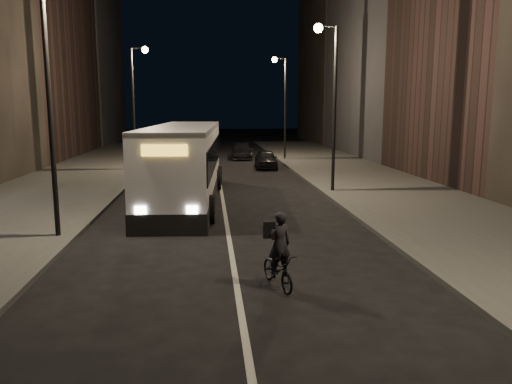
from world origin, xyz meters
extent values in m
plane|color=black|center=(0.00, 0.00, 0.00)|extent=(180.00, 180.00, 0.00)
cube|color=#3A3B38|center=(8.50, 14.00, 0.08)|extent=(7.00, 70.00, 0.16)
cube|color=#3A3B38|center=(-8.50, 14.00, 0.08)|extent=(7.00, 70.00, 0.16)
cube|color=black|center=(16.00, 27.50, 10.50)|extent=(8.00, 61.00, 21.00)
cube|color=black|center=(-16.00, 28.50, 11.00)|extent=(8.00, 61.00, 22.00)
cylinder|color=black|center=(5.60, 12.00, 4.16)|extent=(0.16, 0.16, 8.00)
cube|color=black|center=(5.15, 12.00, 8.16)|extent=(0.90, 0.08, 0.08)
sphere|color=#FFD18C|center=(4.70, 12.00, 8.06)|extent=(0.44, 0.44, 0.44)
cylinder|color=black|center=(5.60, 28.00, 4.16)|extent=(0.16, 0.16, 8.00)
cube|color=black|center=(5.15, 28.00, 8.16)|extent=(0.90, 0.08, 0.08)
sphere|color=#FFD18C|center=(4.70, 28.00, 8.06)|extent=(0.44, 0.44, 0.44)
cylinder|color=black|center=(-5.60, 4.00, 4.16)|extent=(0.16, 0.16, 8.00)
cylinder|color=black|center=(-5.60, 22.00, 4.16)|extent=(0.16, 0.16, 8.00)
cube|color=black|center=(-5.15, 22.00, 8.16)|extent=(0.90, 0.08, 0.08)
sphere|color=#FFD18C|center=(-4.70, 22.00, 8.06)|extent=(0.44, 0.44, 0.44)
cube|color=silver|center=(-1.72, 10.56, 1.72)|extent=(3.40, 13.06, 3.45)
cube|color=black|center=(-1.72, 10.56, 2.21)|extent=(3.46, 12.63, 1.24)
cube|color=silver|center=(-1.72, 10.56, 3.39)|extent=(3.42, 13.06, 0.19)
cube|color=gold|center=(-2.07, 4.11, 2.91)|extent=(1.51, 0.21, 0.38)
cylinder|color=black|center=(-3.31, 6.12, 0.54)|extent=(0.44, 1.10, 1.08)
cylinder|color=black|center=(-0.62, 5.97, 0.54)|extent=(0.44, 1.10, 1.08)
cylinder|color=black|center=(-2.84, 14.72, 0.54)|extent=(0.44, 1.10, 1.08)
cylinder|color=black|center=(-0.15, 14.57, 0.54)|extent=(0.44, 1.10, 1.08)
imported|color=black|center=(0.99, -1.00, 0.43)|extent=(1.01, 1.75, 0.87)
imported|color=black|center=(0.99, -1.20, 1.11)|extent=(0.66, 0.52, 1.59)
imported|color=black|center=(3.45, 22.95, 0.65)|extent=(1.74, 3.90, 1.30)
imported|color=#3F3F42|center=(-3.06, 26.06, 0.70)|extent=(1.66, 4.29, 1.39)
imported|color=black|center=(2.17, 29.82, 0.65)|extent=(2.15, 4.59, 1.30)
camera|label=1|loc=(-0.63, -12.46, 4.30)|focal=35.00mm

